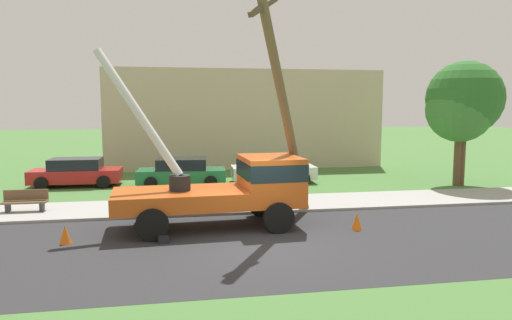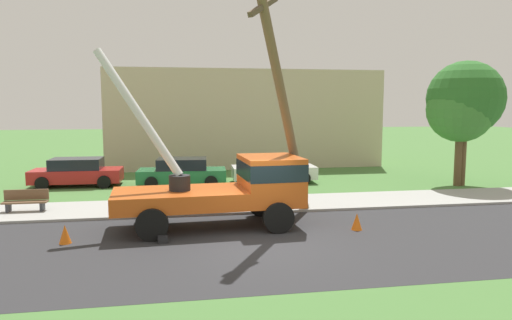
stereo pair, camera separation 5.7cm
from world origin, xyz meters
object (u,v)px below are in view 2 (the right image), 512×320
at_px(park_bench, 26,201).
at_px(traffic_cone_curbside, 284,209).
at_px(traffic_cone_behind, 65,234).
at_px(parked_sedan_green, 182,172).
at_px(roadside_tree_near, 461,110).
at_px(roadside_tree_far, 465,99).
at_px(utility_truck, 233,185).
at_px(parked_sedan_red, 77,172).
at_px(leaning_utility_pole, 283,102).
at_px(parked_sedan_white, 274,169).
at_px(traffic_cone_ahead, 357,222).

bearing_deg(park_bench, traffic_cone_curbside, -13.05).
relative_size(traffic_cone_behind, parked_sedan_green, 0.12).
distance_m(roadside_tree_near, roadside_tree_far, 0.61).
distance_m(utility_truck, parked_sedan_red, 11.52).
bearing_deg(traffic_cone_behind, traffic_cone_curbside, 16.82).
height_order(leaning_utility_pole, parked_sedan_red, leaning_utility_pole).
relative_size(utility_truck, park_bench, 4.30).
relative_size(leaning_utility_pole, traffic_cone_curbside, 14.73).
bearing_deg(park_bench, parked_sedan_green, 40.93).
relative_size(leaning_utility_pole, parked_sedan_white, 1.84).
height_order(traffic_cone_ahead, traffic_cone_curbside, same).
bearing_deg(roadside_tree_near, utility_truck, -153.74).
height_order(parked_sedan_green, parked_sedan_white, same).
relative_size(parked_sedan_green, roadside_tree_far, 0.71).
bearing_deg(traffic_cone_behind, roadside_tree_far, 22.51).
bearing_deg(roadside_tree_near, traffic_cone_behind, -157.37).
distance_m(utility_truck, traffic_cone_curbside, 2.49).
xyz_separation_m(park_bench, roadside_tree_near, (19.83, 2.90, 3.42)).
xyz_separation_m(traffic_cone_ahead, traffic_cone_curbside, (-1.94, 2.19, 0.00)).
bearing_deg(traffic_cone_behind, leaning_utility_pole, 12.46).
height_order(parked_sedan_red, parked_sedan_white, same).
xyz_separation_m(parked_sedan_red, park_bench, (-0.68, -6.08, -0.25)).
bearing_deg(roadside_tree_near, traffic_cone_curbside, -153.59).
xyz_separation_m(utility_truck, park_bench, (-7.53, 3.17, -0.95)).
distance_m(leaning_utility_pole, parked_sedan_green, 9.35).
relative_size(traffic_cone_behind, parked_sedan_red, 0.13).
distance_m(parked_sedan_white, park_bench, 12.11).
distance_m(utility_truck, roadside_tree_near, 13.94).
height_order(traffic_cone_behind, parked_sedan_white, parked_sedan_white).
bearing_deg(park_bench, parked_sedan_red, 83.65).
relative_size(traffic_cone_curbside, roadside_tree_near, 0.10).
bearing_deg(traffic_cone_curbside, utility_truck, -154.50).
distance_m(traffic_cone_ahead, roadside_tree_far, 12.09).
bearing_deg(roadside_tree_far, traffic_cone_ahead, -139.52).
bearing_deg(park_bench, parked_sedan_white, 27.09).
distance_m(leaning_utility_pole, traffic_cone_ahead, 4.74).
height_order(park_bench, roadside_tree_near, roadside_tree_near).
distance_m(utility_truck, park_bench, 8.22).
height_order(traffic_cone_behind, parked_sedan_green, parked_sedan_green).
relative_size(parked_sedan_white, roadside_tree_far, 0.71).
bearing_deg(park_bench, traffic_cone_behind, -61.70).
xyz_separation_m(traffic_cone_ahead, parked_sedan_red, (-10.79, 10.48, 0.43)).
distance_m(traffic_cone_ahead, parked_sedan_red, 15.05).
bearing_deg(leaning_utility_pole, parked_sedan_white, 80.02).
relative_size(parked_sedan_green, roadside_tree_near, 0.81).
height_order(leaning_utility_pole, traffic_cone_curbside, leaning_utility_pole).
bearing_deg(traffic_cone_behind, traffic_cone_ahead, -0.14).
xyz_separation_m(traffic_cone_behind, parked_sedan_white, (8.43, 9.89, 0.43)).
relative_size(leaning_utility_pole, traffic_cone_behind, 14.73).
relative_size(traffic_cone_behind, park_bench, 0.35).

